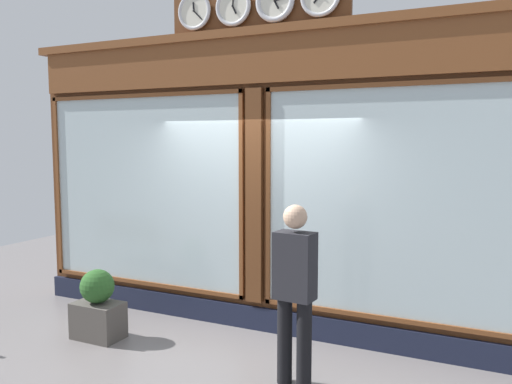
% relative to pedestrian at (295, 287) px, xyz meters
% --- Properties ---
extents(shop_facade, '(6.60, 0.42, 4.11)m').
position_rel_pedestrian_xyz_m(shop_facade, '(0.94, -1.28, 0.87)').
color(shop_facade, '#5B3319').
rests_on(shop_facade, ground_plane).
extents(pedestrian, '(0.38, 0.25, 1.69)m').
position_rel_pedestrian_xyz_m(pedestrian, '(0.00, 0.00, 0.00)').
color(pedestrian, black).
rests_on(pedestrian, ground_plane).
extents(planter_box, '(0.56, 0.36, 0.42)m').
position_rel_pedestrian_xyz_m(planter_box, '(2.44, -0.11, -0.72)').
color(planter_box, '#4C4742').
rests_on(planter_box, ground_plane).
extents(planter_shrub, '(0.39, 0.39, 0.39)m').
position_rel_pedestrian_xyz_m(planter_shrub, '(2.44, -0.11, -0.32)').
color(planter_shrub, '#285623').
rests_on(planter_shrub, planter_box).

